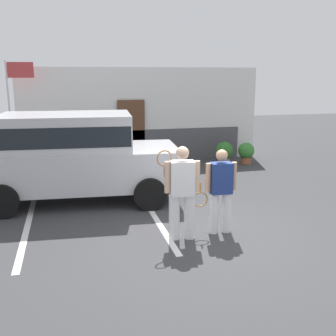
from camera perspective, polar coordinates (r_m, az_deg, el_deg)
name	(u,v)px	position (r m, az deg, el deg)	size (l,w,h in m)	color
ground_plane	(211,236)	(7.58, 6.11, -9.57)	(40.00, 40.00, 0.00)	#38383A
parking_stripe_0	(28,223)	(8.60, -19.29, -7.41)	(0.12, 4.40, 0.01)	silver
parking_stripe_1	(152,213)	(8.72, -2.25, -6.37)	(0.12, 4.40, 0.01)	silver
house_frontage	(143,118)	(13.63, -3.64, 7.10)	(8.05, 0.40, 3.14)	white
parked_suv	(74,153)	(9.52, -13.29, 2.09)	(4.74, 2.46, 2.05)	#B7B7BC
tennis_player_man	(182,191)	(7.13, 1.99, -3.35)	(0.77, 0.31, 1.71)	white
tennis_player_woman	(220,190)	(7.49, 7.46, -3.18)	(0.86, 0.26, 1.60)	white
potted_plant_by_porch	(224,152)	(13.29, 8.02, 2.26)	(0.58, 0.58, 0.76)	gray
potted_plant_secondary	(246,152)	(13.58, 11.07, 2.25)	(0.54, 0.54, 0.71)	#9E5638
flag_pole	(15,96)	(12.85, -21.00, 9.50)	(0.80, 0.08, 3.32)	silver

